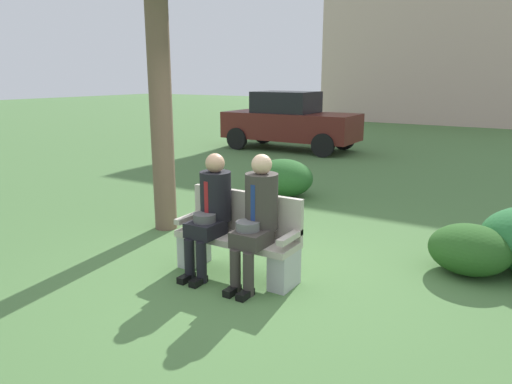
{
  "coord_description": "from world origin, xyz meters",
  "views": [
    {
      "loc": [
        2.5,
        -4.09,
        2.12
      ],
      "look_at": [
        -0.23,
        0.34,
        0.85
      ],
      "focal_mm": 33.49,
      "sensor_mm": 36.0,
      "label": 1
    }
  ],
  "objects_px": {
    "shrub_far_lawn": "(470,249)",
    "parked_car_near": "(290,121)",
    "park_bench": "(239,239)",
    "seated_man_right": "(257,214)",
    "shrub_near_bench": "(284,178)",
    "seated_man_left": "(211,208)"
  },
  "relations": [
    {
      "from": "seated_man_left",
      "to": "shrub_far_lawn",
      "type": "relative_size",
      "value": 1.51
    },
    {
      "from": "park_bench",
      "to": "shrub_near_bench",
      "type": "xyz_separation_m",
      "value": [
        -1.25,
        3.32,
        -0.06
      ]
    },
    {
      "from": "park_bench",
      "to": "seated_man_right",
      "type": "relative_size",
      "value": 1.01
    },
    {
      "from": "shrub_far_lawn",
      "to": "shrub_near_bench",
      "type": "bearing_deg",
      "value": 149.68
    },
    {
      "from": "shrub_near_bench",
      "to": "seated_man_left",
      "type": "bearing_deg",
      "value": -74.3
    },
    {
      "from": "seated_man_right",
      "to": "shrub_near_bench",
      "type": "relative_size",
      "value": 1.26
    },
    {
      "from": "shrub_near_bench",
      "to": "shrub_far_lawn",
      "type": "height_order",
      "value": "shrub_near_bench"
    },
    {
      "from": "park_bench",
      "to": "shrub_far_lawn",
      "type": "distance_m",
      "value": 2.53
    },
    {
      "from": "seated_man_left",
      "to": "parked_car_near",
      "type": "relative_size",
      "value": 0.34
    },
    {
      "from": "seated_man_right",
      "to": "shrub_near_bench",
      "type": "distance_m",
      "value": 3.79
    },
    {
      "from": "park_bench",
      "to": "seated_man_right",
      "type": "bearing_deg",
      "value": -21.63
    },
    {
      "from": "park_bench",
      "to": "parked_car_near",
      "type": "distance_m",
      "value": 9.17
    },
    {
      "from": "park_bench",
      "to": "parked_car_near",
      "type": "xyz_separation_m",
      "value": [
        -3.78,
        8.35,
        0.44
      ]
    },
    {
      "from": "seated_man_left",
      "to": "seated_man_right",
      "type": "height_order",
      "value": "seated_man_right"
    },
    {
      "from": "shrub_far_lawn",
      "to": "parked_car_near",
      "type": "distance_m",
      "value": 9.19
    },
    {
      "from": "park_bench",
      "to": "shrub_far_lawn",
      "type": "relative_size",
      "value": 1.57
    },
    {
      "from": "seated_man_left",
      "to": "parked_car_near",
      "type": "xyz_separation_m",
      "value": [
        -3.5,
        8.47,
        0.11
      ]
    },
    {
      "from": "shrub_far_lawn",
      "to": "parked_car_near",
      "type": "relative_size",
      "value": 0.22
    },
    {
      "from": "seated_man_left",
      "to": "shrub_near_bench",
      "type": "relative_size",
      "value": 1.22
    },
    {
      "from": "parked_car_near",
      "to": "park_bench",
      "type": "bearing_deg",
      "value": -65.63
    },
    {
      "from": "park_bench",
      "to": "seated_man_left",
      "type": "distance_m",
      "value": 0.45
    },
    {
      "from": "seated_man_left",
      "to": "park_bench",
      "type": "bearing_deg",
      "value": 23.59
    }
  ]
}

